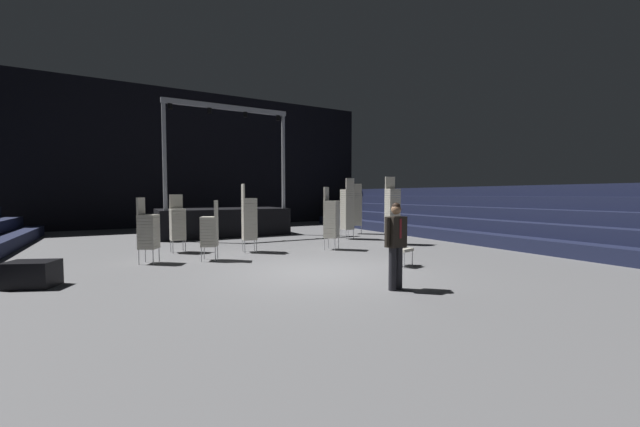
{
  "coord_description": "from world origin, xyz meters",
  "views": [
    {
      "loc": [
        -4.21,
        -7.86,
        1.87
      ],
      "look_at": [
        0.21,
        0.15,
        1.4
      ],
      "focal_mm": 20.51,
      "sensor_mm": 36.0,
      "label": 1
    }
  ],
  "objects": [
    {
      "name": "ground_plane",
      "position": [
        0.0,
        0.0,
        -0.05
      ],
      "size": [
        22.0,
        30.0,
        0.1
      ],
      "primitive_type": "cube",
      "color": "slate"
    },
    {
      "name": "arena_end_wall",
      "position": [
        0.0,
        15.0,
        4.0
      ],
      "size": [
        22.0,
        0.3,
        8.0
      ],
      "primitive_type": "cube",
      "color": "black",
      "rests_on": "ground_plane"
    },
    {
      "name": "bleacher_bank_right",
      "position": [
        9.12,
        1.0,
        1.12
      ],
      "size": [
        3.75,
        24.0,
        2.25
      ],
      "rotation": [
        0.0,
        0.0,
        -1.57
      ],
      "color": "#191E38",
      "rests_on": "ground_plane"
    },
    {
      "name": "stage_riser",
      "position": [
        0.0,
        9.07,
        0.71
      ],
      "size": [
        5.63,
        2.76,
        5.72
      ],
      "color": "black",
      "rests_on": "ground_plane"
    },
    {
      "name": "man_with_tie",
      "position": [
        0.53,
        -2.35,
        0.97
      ],
      "size": [
        0.57,
        0.28,
        1.72
      ],
      "rotation": [
        0.0,
        0.0,
        3.29
      ],
      "color": "black",
      "rests_on": "ground_plane"
    },
    {
      "name": "chair_stack_front_left",
      "position": [
        -1.96,
        2.7,
        0.86
      ],
      "size": [
        0.57,
        0.57,
        1.71
      ],
      "rotation": [
        0.0,
        0.0,
        1.18
      ],
      "color": "#B2B5BA",
      "rests_on": "ground_plane"
    },
    {
      "name": "chair_stack_front_right",
      "position": [
        4.82,
        2.85,
        1.28
      ],
      "size": [
        0.51,
        0.51,
        2.56
      ],
      "rotation": [
        0.0,
        0.0,
        2.96
      ],
      "color": "#B2B5BA",
      "rests_on": "ground_plane"
    },
    {
      "name": "chair_stack_mid_left",
      "position": [
        4.24,
        5.07,
        1.28
      ],
      "size": [
        0.46,
        0.46,
        2.56
      ],
      "rotation": [
        0.0,
        0.0,
        0.04
      ],
      "color": "#B2B5BA",
      "rests_on": "ground_plane"
    },
    {
      "name": "chair_stack_mid_right",
      "position": [
        -2.56,
        4.67,
        0.94
      ],
      "size": [
        0.46,
        0.46,
        1.88
      ],
      "rotation": [
        0.0,
        0.0,
        3.19
      ],
      "color": "#B2B5BA",
      "rests_on": "ground_plane"
    },
    {
      "name": "chair_stack_mid_centre",
      "position": [
        -3.53,
        3.05,
        0.9
      ],
      "size": [
        0.6,
        0.6,
        1.79
      ],
      "rotation": [
        0.0,
        0.0,
        4.22
      ],
      "color": "#B2B5BA",
      "rests_on": "ground_plane"
    },
    {
      "name": "chair_stack_rear_left",
      "position": [
        5.78,
        6.54,
        1.19
      ],
      "size": [
        0.62,
        0.62,
        2.39
      ],
      "rotation": [
        0.0,
        0.0,
        5.65
      ],
      "color": "#B2B5BA",
      "rests_on": "ground_plane"
    },
    {
      "name": "chair_stack_rear_right",
      "position": [
        -0.5,
        3.64,
        1.11
      ],
      "size": [
        0.49,
        0.49,
        2.22
      ],
      "rotation": [
        0.0,
        0.0,
        4.58
      ],
      "color": "#B2B5BA",
      "rests_on": "ground_plane"
    },
    {
      "name": "chair_stack_rear_centre",
      "position": [
        2.12,
        2.81,
        1.07
      ],
      "size": [
        0.62,
        0.62,
        2.14
      ],
      "rotation": [
        0.0,
        0.0,
        3.83
      ],
      "color": "#B2B5BA",
      "rests_on": "ground_plane"
    },
    {
      "name": "equipment_road_case",
      "position": [
        -5.8,
        1.38,
        0.26
      ],
      "size": [
        1.06,
        0.9,
        0.53
      ],
      "primitive_type": "cube",
      "rotation": [
        0.0,
        0.0,
        -0.4
      ],
      "color": "black",
      "rests_on": "ground_plane"
    },
    {
      "name": "loose_chair_near_man",
      "position": [
        2.23,
        -0.54,
        0.53
      ],
      "size": [
        0.54,
        0.54,
        0.95
      ],
      "rotation": [
        0.0,
        0.0,
        3.4
      ],
      "color": "#B2B5BA",
      "rests_on": "ground_plane"
    }
  ]
}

